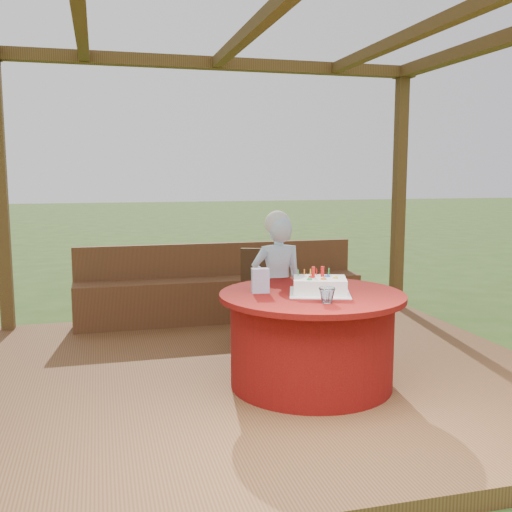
{
  "coord_description": "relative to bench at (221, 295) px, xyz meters",
  "views": [
    {
      "loc": [
        -1.22,
        -4.38,
        1.67
      ],
      "look_at": [
        0.0,
        0.25,
        1.0
      ],
      "focal_mm": 42.0,
      "sensor_mm": 36.0,
      "label": 1
    }
  ],
  "objects": [
    {
      "name": "deck",
      "position": [
        0.0,
        -1.72,
        -0.32
      ],
      "size": [
        4.5,
        4.0,
        0.12
      ],
      "primitive_type": "cube",
      "color": "brown",
      "rests_on": "ground"
    },
    {
      "name": "ground",
      "position": [
        0.0,
        -1.72,
        -0.38
      ],
      "size": [
        60.0,
        60.0,
        0.0
      ],
      "primitive_type": "plane",
      "color": "#304F1A",
      "rests_on": "ground"
    },
    {
      "name": "bench",
      "position": [
        0.0,
        0.0,
        0.0
      ],
      "size": [
        3.0,
        0.42,
        0.8
      ],
      "color": "brown",
      "rests_on": "deck"
    },
    {
      "name": "drinking_glass",
      "position": [
        0.23,
        -2.44,
        0.47
      ],
      "size": [
        0.12,
        0.12,
        0.1
      ],
      "primitive_type": "imported",
      "rotation": [
        0.0,
        0.0,
        0.12
      ],
      "color": "white",
      "rests_on": "table"
    },
    {
      "name": "pergola",
      "position": [
        0.0,
        -1.72,
        2.02
      ],
      "size": [
        4.5,
        4.0,
        2.72
      ],
      "color": "brown",
      "rests_on": "deck"
    },
    {
      "name": "table",
      "position": [
        0.25,
        -2.1,
        0.08
      ],
      "size": [
        1.34,
        1.34,
        0.69
      ],
      "color": "maroon",
      "rests_on": "deck"
    },
    {
      "name": "elderly_woman",
      "position": [
        0.21,
        -1.38,
        0.36
      ],
      "size": [
        0.45,
        0.31,
        1.24
      ],
      "color": "#A9D8FB",
      "rests_on": "deck"
    },
    {
      "name": "chair",
      "position": [
        0.2,
        -0.89,
        0.2
      ],
      "size": [
        0.51,
        0.51,
        0.85
      ],
      "color": "#3A2312",
      "rests_on": "deck"
    },
    {
      "name": "gift_bag",
      "position": [
        -0.11,
        -1.99,
        0.51
      ],
      "size": [
        0.13,
        0.09,
        0.18
      ],
      "primitive_type": "cube",
      "rotation": [
        0.0,
        0.0,
        -0.13
      ],
      "color": "#C17DA8",
      "rests_on": "table"
    },
    {
      "name": "birthday_cake",
      "position": [
        0.3,
        -2.12,
        0.48
      ],
      "size": [
        0.54,
        0.54,
        0.19
      ],
      "color": "white",
      "rests_on": "table"
    }
  ]
}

